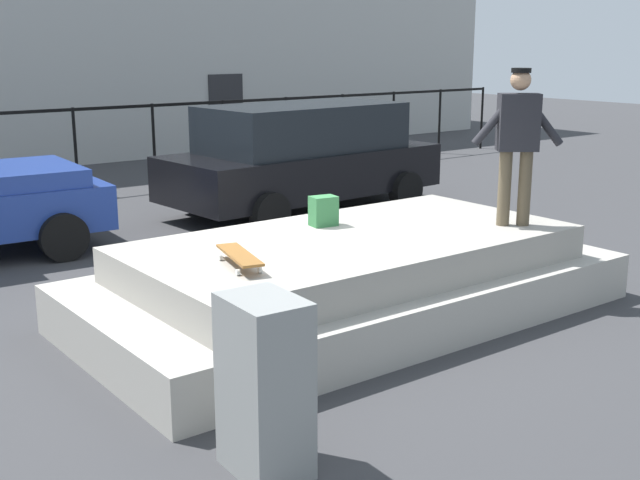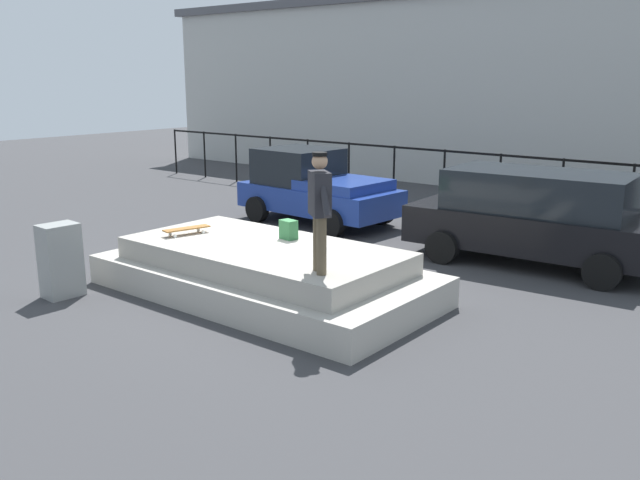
% 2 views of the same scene
% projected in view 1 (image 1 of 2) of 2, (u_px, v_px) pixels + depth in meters
% --- Properties ---
extents(ground_plane, '(60.00, 60.00, 0.00)m').
position_uv_depth(ground_plane, '(294.00, 315.00, 8.62)').
color(ground_plane, '#38383A').
extents(concrete_ledge, '(5.70, 2.87, 0.85)m').
position_uv_depth(concrete_ledge, '(352.00, 279.00, 8.56)').
color(concrete_ledge, '#ADA89E').
rests_on(concrete_ledge, ground_plane).
extents(skateboarder, '(0.83, 0.67, 1.70)m').
position_uv_depth(skateboarder, '(518.00, 136.00, 8.72)').
color(skateboarder, brown).
rests_on(skateboarder, concrete_ledge).
extents(skateboard, '(0.40, 0.85, 0.12)m').
position_uv_depth(skateboard, '(239.00, 256.00, 7.28)').
color(skateboard, brown).
rests_on(skateboard, concrete_ledge).
extents(backpack, '(0.31, 0.24, 0.33)m').
position_uv_depth(backpack, '(323.00, 211.00, 8.89)').
color(backpack, '#33723F').
rests_on(backpack, concrete_ledge).
extents(car_black_hatchback_mid, '(4.89, 2.47, 1.80)m').
position_uv_depth(car_black_hatchback_mid, '(303.00, 155.00, 13.68)').
color(car_black_hatchback_mid, black).
rests_on(car_black_hatchback_mid, ground_plane).
extents(utility_box, '(0.47, 0.62, 1.22)m').
position_uv_depth(utility_box, '(265.00, 386.00, 5.36)').
color(utility_box, gray).
rests_on(utility_box, ground_plane).
extents(fence_row, '(24.06, 0.06, 1.63)m').
position_uv_depth(fence_row, '(31.00, 139.00, 14.64)').
color(fence_row, black).
rests_on(fence_row, ground_plane).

